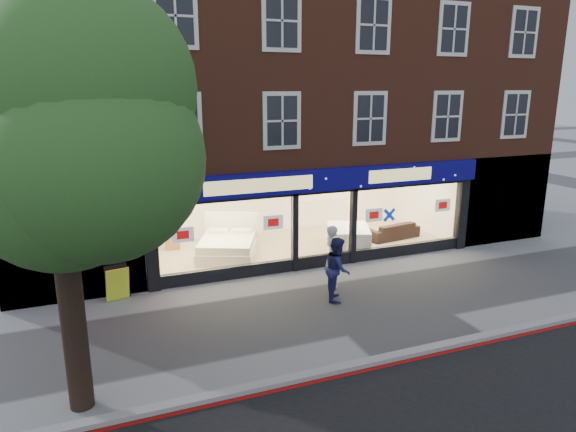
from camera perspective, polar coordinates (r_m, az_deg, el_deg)
ground at (r=14.64m, az=9.21°, el=-9.31°), size 120.00×120.00×0.00m
kerb_line at (r=12.37m, az=16.75°, el=-14.40°), size 60.00×0.10×0.01m
kerb_stone at (r=12.48m, az=16.19°, el=-13.80°), size 60.00×0.25×0.12m
showroom_floor at (r=19.02m, az=1.15°, el=-3.36°), size 11.00×4.50×0.10m
building at (r=19.70m, az=-0.77°, el=16.78°), size 19.00×8.26×10.30m
street_tree at (r=9.31m, az=-25.08°, el=7.55°), size 4.00×3.20×6.60m
display_bed at (r=17.83m, az=-6.71°, el=-3.28°), size 2.64×2.85×1.30m
bedside_table at (r=18.95m, az=-12.73°, el=-2.76°), size 0.46×0.46×0.55m
mattress_stack at (r=18.82m, az=6.67°, el=-2.31°), size 2.08×2.29×0.74m
sofa at (r=20.15m, az=11.50°, el=-1.56°), size 2.22×1.12×0.62m
a_board at (r=15.14m, az=-18.43°, el=-7.08°), size 0.71×0.53×0.98m
pedestrian_grey at (r=15.23m, az=4.98°, el=-4.47°), size 0.46×0.69×1.87m
pedestrian_blue at (r=14.33m, az=5.53°, el=-5.85°), size 0.99×1.08×1.79m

